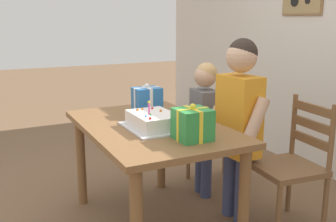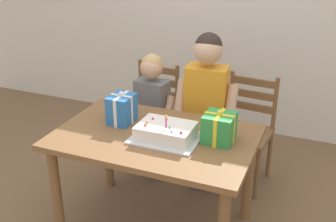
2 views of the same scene
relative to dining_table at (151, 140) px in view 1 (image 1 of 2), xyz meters
name	(u,v)px [view 1 (image 1 of 2)]	position (x,y,z in m)	size (l,w,h in m)	color
dining_table	(151,140)	(0.00, 0.00, 0.00)	(1.33, 0.86, 0.75)	brown
birthday_cake	(153,121)	(0.09, -0.02, 0.16)	(0.44, 0.34, 0.19)	silver
gift_box_red_large	(147,101)	(-0.30, 0.10, 0.21)	(0.16, 0.20, 0.24)	#286BB7
gift_box_beside_cake	(193,124)	(0.42, 0.08, 0.20)	(0.20, 0.20, 0.22)	#2D8E42
chair_left	(221,133)	(-0.43, 0.87, -0.18)	(0.46, 0.46, 0.92)	brown
chair_right	(292,165)	(0.44, 0.87, -0.18)	(0.46, 0.46, 0.92)	brown
child_older	(239,113)	(0.17, 0.60, 0.16)	(0.49, 0.28, 1.33)	#38426B
child_younger	(204,117)	(-0.29, 0.60, 0.03)	(0.42, 0.25, 1.12)	#38426B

